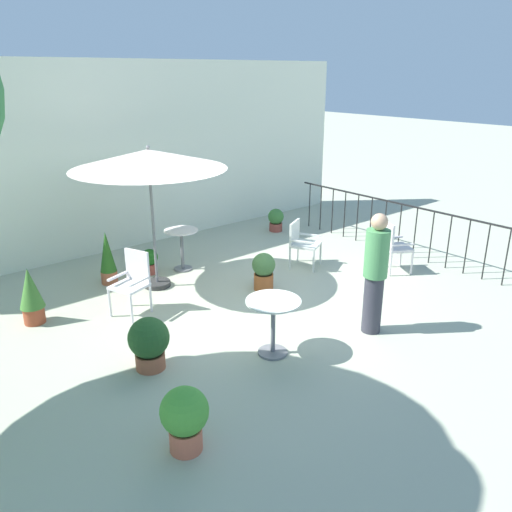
% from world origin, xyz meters
% --- Properties ---
extents(ground_plane, '(60.00, 60.00, 0.00)m').
position_xyz_m(ground_plane, '(0.00, 0.00, 0.00)').
color(ground_plane, '#AEB298').
extents(villa_facade, '(10.96, 0.30, 3.63)m').
position_xyz_m(villa_facade, '(0.00, 3.75, 1.82)').
color(villa_facade, white).
rests_on(villa_facade, ground).
extents(terrace_railing, '(0.03, 4.91, 1.01)m').
position_xyz_m(terrace_railing, '(3.67, 0.00, 0.68)').
color(terrace_railing, black).
rests_on(terrace_railing, ground).
extents(patio_umbrella_0, '(2.44, 2.44, 2.34)m').
position_xyz_m(patio_umbrella_0, '(-0.81, 1.43, 2.11)').
color(patio_umbrella_0, '#2D2D2D').
rests_on(patio_umbrella_0, ground).
extents(cafe_table_0, '(0.69, 0.69, 0.75)m').
position_xyz_m(cafe_table_0, '(-0.77, -1.45, 0.52)').
color(cafe_table_0, silver).
rests_on(cafe_table_0, ground).
extents(cafe_table_1, '(0.60, 0.60, 0.75)m').
position_xyz_m(cafe_table_1, '(-0.07, 1.80, 0.52)').
color(cafe_table_1, silver).
rests_on(cafe_table_1, ground).
extents(patio_chair_0, '(0.59, 0.58, 0.95)m').
position_xyz_m(patio_chair_0, '(-1.56, 0.77, 0.54)').
color(patio_chair_0, silver).
rests_on(patio_chair_0, ground).
extents(patio_chair_1, '(0.66, 0.65, 0.85)m').
position_xyz_m(patio_chair_1, '(1.70, 0.55, 0.49)').
color(patio_chair_1, silver).
rests_on(patio_chair_1, ground).
extents(patio_chair_2, '(0.61, 0.63, 0.92)m').
position_xyz_m(patio_chair_2, '(2.76, -0.68, 0.53)').
color(patio_chair_2, silver).
rests_on(patio_chair_2, ground).
extents(potted_plant_0, '(0.29, 0.29, 0.46)m').
position_xyz_m(potted_plant_0, '(-0.62, 2.00, 0.25)').
color(potted_plant_0, '#B0493C').
rests_on(potted_plant_0, ground).
extents(potted_plant_1, '(0.35, 0.35, 0.51)m').
position_xyz_m(potted_plant_1, '(2.83, 2.50, 0.27)').
color(potted_plant_1, brown).
rests_on(potted_plant_1, ground).
extents(potted_plant_2, '(0.35, 0.35, 0.84)m').
position_xyz_m(potted_plant_2, '(-2.83, 1.39, 0.44)').
color(potted_plant_2, '#9B4329').
rests_on(potted_plant_2, ground).
extents(potted_plant_3, '(0.47, 0.47, 0.67)m').
position_xyz_m(potted_plant_3, '(-2.58, -2.24, 0.38)').
color(potted_plant_3, '#CD674A').
rests_on(potted_plant_3, ground).
extents(potted_plant_4, '(0.50, 0.50, 0.66)m').
position_xyz_m(potted_plant_4, '(-2.14, -0.75, 0.36)').
color(potted_plant_4, '#9F563A').
rests_on(potted_plant_4, ground).
extents(potted_plant_5, '(0.38, 0.38, 0.63)m').
position_xyz_m(potted_plant_5, '(0.47, 0.18, 0.34)').
color(potted_plant_5, '#BB5E2D').
rests_on(potted_plant_5, ground).
extents(potted_plant_6, '(0.27, 0.27, 0.92)m').
position_xyz_m(potted_plant_6, '(-1.37, 2.07, 0.45)').
color(potted_plant_6, '#B85D3D').
rests_on(potted_plant_6, ground).
extents(standing_person, '(0.43, 0.43, 1.69)m').
position_xyz_m(standing_person, '(0.68, -1.87, 0.87)').
color(standing_person, '#33333D').
rests_on(standing_person, ground).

